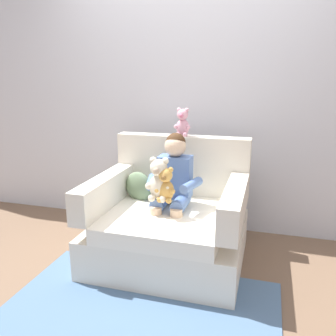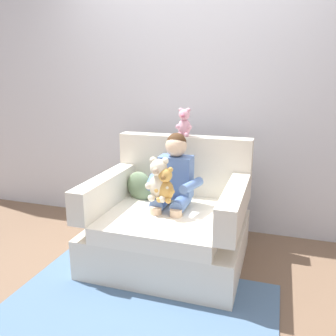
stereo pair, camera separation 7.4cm
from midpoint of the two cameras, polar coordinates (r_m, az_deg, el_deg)
The scene contains 9 objects.
ground_plane at distance 2.92m, azimuth -0.67°, elevation -14.77°, with size 8.00×8.00×0.00m, color brown.
back_wall at distance 3.32m, azimuth 3.37°, elevation 12.31°, with size 6.00×0.10×2.60m, color silver.
floor_rug at distance 2.31m, azimuth -6.85°, elevation -23.80°, with size 1.73×1.34×0.01m, color slate.
armchair at distance 2.82m, azimuth -0.43°, elevation -9.00°, with size 1.16×1.01×0.95m.
seated_child at distance 2.74m, azimuth 0.04°, elevation -2.09°, with size 0.45×0.39×0.82m.
plush_cream at distance 2.58m, azimuth -2.31°, elevation -2.03°, with size 0.19×0.16×0.33m.
plush_honey at distance 2.56m, azimuth -1.22°, elevation -2.86°, with size 0.16×0.13×0.27m.
plush_pink_on_backrest at distance 2.98m, azimuth 1.70°, elevation 7.36°, with size 0.14×0.12×0.24m.
throw_pillow at distance 2.97m, azimuth -5.52°, elevation -3.08°, with size 0.26×0.12×0.26m, color slate.
Camera 1 is at (0.71, -2.44, 1.44)m, focal length 37.35 mm.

